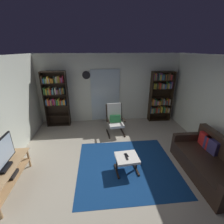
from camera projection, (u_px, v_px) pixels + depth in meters
ground_plane at (119, 168)px, 3.84m from camera, size 7.02×7.02×0.00m
wall_back at (109, 89)px, 6.03m from camera, size 5.60×0.06×2.60m
glass_door_panel at (105, 96)px, 6.05m from camera, size 1.10×0.01×2.00m
area_rug at (127, 166)px, 3.91m from camera, size 2.41×2.19×0.01m
tv_stand at (7, 175)px, 3.17m from camera, size 0.45×1.40×0.52m
television at (0, 157)px, 2.99m from camera, size 0.20×0.93×0.60m
bookshelf_near_tv at (55, 95)px, 5.63m from camera, size 0.84×0.30×2.04m
bookshelf_near_sofa at (161, 95)px, 6.12m from camera, size 0.86×0.30×1.97m
leather_sofa at (211, 163)px, 3.57m from camera, size 0.90×1.86×0.86m
lounge_armchair at (115, 118)px, 5.31m from camera, size 0.62×0.70×1.02m
ottoman at (127, 159)px, 3.64m from camera, size 0.56×0.52×0.41m
tv_remote at (127, 158)px, 3.57m from camera, size 0.05×0.15×0.02m
cell_phone at (126, 155)px, 3.66m from camera, size 0.10×0.15×0.01m
wall_clock at (86, 75)px, 5.68m from camera, size 0.29×0.03×0.29m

